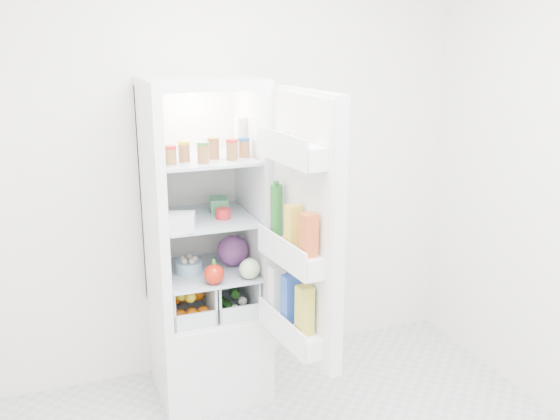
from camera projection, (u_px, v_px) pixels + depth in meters
name	position (u px, v px, depth m)	size (l,w,h in m)	color
room_walls	(335.00, 156.00, 2.25)	(3.02, 3.02, 2.61)	white
refrigerator	(205.00, 279.00, 3.56)	(0.60, 0.60, 1.80)	white
shelf_low	(207.00, 271.00, 3.48)	(0.49, 0.53, 0.01)	silver
shelf_mid	(205.00, 218.00, 3.40)	(0.49, 0.53, 0.01)	silver
shelf_top	(203.00, 158.00, 3.31)	(0.49, 0.53, 0.01)	silver
crisper_left	(187.00, 295.00, 3.48)	(0.23, 0.46, 0.22)	silver
crisper_right	(229.00, 289.00, 3.56)	(0.23, 0.46, 0.22)	silver
condiment_jars	(208.00, 153.00, 3.19)	(0.46, 0.16, 0.08)	#B21919
squeeze_bottle	(240.00, 136.00, 3.37)	(0.06, 0.06, 0.19)	white
tub_white	(182.00, 222.00, 3.15)	(0.13, 0.13, 0.08)	silver
tin_red	(223.00, 214.00, 3.35)	(0.08, 0.08, 0.05)	red
tub_green	(219.00, 205.00, 3.48)	(0.10, 0.14, 0.08)	#3F8C59
red_cabbage	(233.00, 251.00, 3.52)	(0.17, 0.17, 0.17)	#581E59
bell_pepper	(214.00, 274.00, 3.27)	(0.11, 0.11, 0.11)	red
mushroom_bowl	(189.00, 267.00, 3.43)	(0.14, 0.14, 0.07)	#8FBAD6
salad_bag	(250.00, 269.00, 3.34)	(0.11, 0.11, 0.11)	#B9D6A0
citrus_pile	(187.00, 302.00, 3.45)	(0.20, 0.31, 0.16)	orange
veg_pile	(230.00, 297.00, 3.57)	(0.16, 0.30, 0.10)	#174718
fridge_door	(302.00, 234.00, 2.98)	(0.22, 0.60, 1.30)	white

